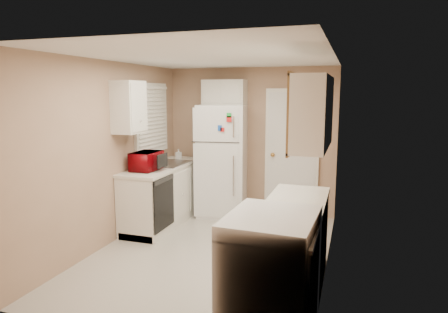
% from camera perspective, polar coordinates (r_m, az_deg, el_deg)
% --- Properties ---
extents(floor, '(3.80, 3.80, 0.00)m').
position_cam_1_polar(floor, '(5.17, -1.77, -13.53)').
color(floor, beige).
rests_on(floor, ground).
extents(ceiling, '(3.80, 3.80, 0.00)m').
position_cam_1_polar(ceiling, '(4.80, -1.91, 13.99)').
color(ceiling, white).
rests_on(ceiling, floor).
extents(wall_left, '(3.80, 3.80, 0.00)m').
position_cam_1_polar(wall_left, '(5.48, -15.75, 0.45)').
color(wall_left, tan).
rests_on(wall_left, floor).
extents(wall_right, '(3.80, 3.80, 0.00)m').
position_cam_1_polar(wall_right, '(4.57, 14.92, -1.17)').
color(wall_right, tan).
rests_on(wall_right, floor).
extents(wall_back, '(2.80, 2.80, 0.00)m').
position_cam_1_polar(wall_back, '(6.64, 3.75, 2.22)').
color(wall_back, tan).
rests_on(wall_back, floor).
extents(wall_front, '(2.80, 2.80, 0.00)m').
position_cam_1_polar(wall_front, '(3.16, -13.70, -5.58)').
color(wall_front, tan).
rests_on(wall_front, floor).
extents(left_counter, '(0.60, 1.80, 0.90)m').
position_cam_1_polar(left_counter, '(6.24, -8.53, -5.32)').
color(left_counter, silver).
rests_on(left_counter, floor).
extents(dishwasher, '(0.03, 0.58, 0.72)m').
position_cam_1_polar(dishwasher, '(5.58, -8.63, -6.61)').
color(dishwasher, black).
rests_on(dishwasher, floor).
extents(sink, '(0.54, 0.74, 0.16)m').
position_cam_1_polar(sink, '(6.28, -8.01, -1.38)').
color(sink, gray).
rests_on(sink, left_counter).
extents(microwave, '(0.48, 0.27, 0.32)m').
position_cam_1_polar(microwave, '(5.77, -11.02, -0.47)').
color(microwave, '#95050C').
rests_on(microwave, left_counter).
extents(soap_bottle, '(0.10, 0.10, 0.17)m').
position_cam_1_polar(soap_bottle, '(6.70, -6.51, 0.51)').
color(soap_bottle, silver).
rests_on(soap_bottle, left_counter).
extents(window_blinds, '(0.10, 0.98, 1.08)m').
position_cam_1_polar(window_blinds, '(6.31, -10.29, 5.39)').
color(window_blinds, silver).
rests_on(window_blinds, wall_left).
extents(upper_cabinet_left, '(0.30, 0.45, 0.70)m').
position_cam_1_polar(upper_cabinet_left, '(5.53, -13.44, 6.87)').
color(upper_cabinet_left, silver).
rests_on(upper_cabinet_left, wall_left).
extents(refrigerator, '(0.83, 0.81, 1.80)m').
position_cam_1_polar(refrigerator, '(6.50, -0.16, -0.56)').
color(refrigerator, silver).
rests_on(refrigerator, floor).
extents(cabinet_over_fridge, '(0.70, 0.30, 0.40)m').
position_cam_1_polar(cabinet_over_fridge, '(6.56, 0.07, 9.16)').
color(cabinet_over_fridge, silver).
rests_on(cabinet_over_fridge, wall_back).
extents(interior_door, '(0.86, 0.06, 2.08)m').
position_cam_1_polar(interior_door, '(6.49, 9.64, 0.35)').
color(interior_door, silver).
rests_on(interior_door, floor).
extents(right_counter, '(0.60, 2.00, 0.90)m').
position_cam_1_polar(right_counter, '(4.03, 9.42, -13.45)').
color(right_counter, silver).
rests_on(right_counter, floor).
extents(stove, '(0.73, 0.88, 1.03)m').
position_cam_1_polar(stove, '(3.42, 6.68, -16.40)').
color(stove, silver).
rests_on(stove, floor).
extents(upper_cabinet_right, '(0.30, 1.20, 0.70)m').
position_cam_1_polar(upper_cabinet_right, '(4.02, 12.70, 6.18)').
color(upper_cabinet_right, silver).
rests_on(upper_cabinet_right, wall_right).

